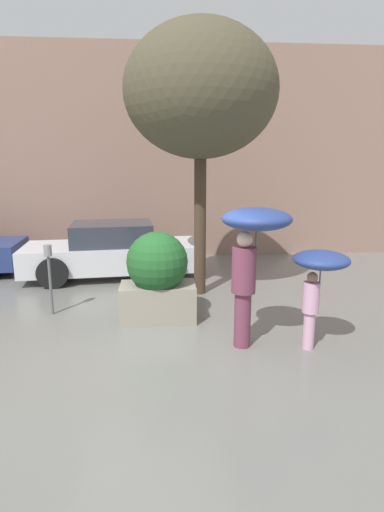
{
  "coord_description": "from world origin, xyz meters",
  "views": [
    {
      "loc": [
        0.2,
        -5.5,
        2.65
      ],
      "look_at": [
        0.75,
        1.6,
        1.05
      ],
      "focal_mm": 28.0,
      "sensor_mm": 36.0,
      "label": 1
    }
  ],
  "objects": [
    {
      "name": "building_facade",
      "position": [
        0.0,
        6.5,
        3.0
      ],
      "size": [
        18.0,
        0.3,
        6.0
      ],
      "color": "#8C6B5B",
      "rests_on": "ground"
    },
    {
      "name": "street_tree",
      "position": [
        1.0,
        2.65,
        4.04
      ],
      "size": [
        2.99,
        2.99,
        5.33
      ],
      "color": "#423323",
      "rests_on": "ground"
    },
    {
      "name": "parked_car_near",
      "position": [
        -1.0,
        4.23,
        0.61
      ],
      "size": [
        4.38,
        2.21,
        1.32
      ],
      "rotation": [
        0.0,
        0.0,
        1.67
      ],
      "color": "silver",
      "rests_on": "ground"
    },
    {
      "name": "parking_meter",
      "position": [
        -1.82,
        1.61,
        0.93
      ],
      "size": [
        0.14,
        0.14,
        1.29
      ],
      "color": "#595B60",
      "rests_on": "ground"
    },
    {
      "name": "person_child",
      "position": [
        2.43,
        -0.15,
        1.2
      ],
      "size": [
        0.8,
        0.8,
        1.49
      ],
      "rotation": [
        0.0,
        0.0,
        -0.14
      ],
      "color": "#D199B7",
      "rests_on": "ground"
    },
    {
      "name": "ground_plane",
      "position": [
        0.0,
        0.0,
        0.0
      ],
      "size": [
        40.0,
        40.0,
        0.0
      ],
      "primitive_type": "plane",
      "color": "slate"
    },
    {
      "name": "person_adult",
      "position": [
        1.49,
        0.0,
        1.62
      ],
      "size": [
        0.99,
        0.99,
        2.09
      ],
      "rotation": [
        0.0,
        0.0,
        -0.16
      ],
      "color": "brown",
      "rests_on": "ground"
    },
    {
      "name": "planter_box",
      "position": [
        0.12,
        1.18,
        0.81
      ],
      "size": [
        1.31,
        1.06,
        1.57
      ],
      "color": "gray",
      "rests_on": "ground"
    }
  ]
}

